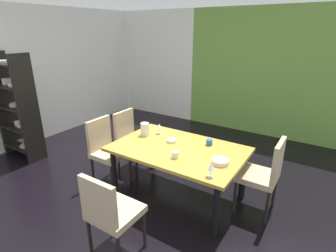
{
  "coord_description": "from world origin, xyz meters",
  "views": [
    {
      "loc": [
        2.13,
        -2.63,
        2.15
      ],
      "look_at": [
        0.23,
        0.3,
        0.85
      ],
      "focal_mm": 28.0,
      "sensor_mm": 36.0,
      "label": 1
    }
  ],
  "objects_px": {
    "wine_glass_east": "(159,126)",
    "serving_bowl_center": "(220,162)",
    "dining_table": "(178,153)",
    "chair_left_far": "(131,136)",
    "chair_left_near": "(106,148)",
    "cup_west": "(209,142)",
    "chair_head_near": "(110,211)",
    "wine_glass_right": "(211,167)",
    "display_shelf": "(16,106)",
    "cup_corner": "(175,155)",
    "pitcher_left": "(145,129)",
    "chair_right_far": "(265,172)",
    "serving_bowl_front": "(172,141)"
  },
  "relations": [
    {
      "from": "wine_glass_east",
      "to": "serving_bowl_center",
      "type": "distance_m",
      "value": 1.16
    },
    {
      "from": "dining_table",
      "to": "wine_glass_east",
      "type": "relative_size",
      "value": 11.12
    },
    {
      "from": "chair_left_far",
      "to": "chair_left_near",
      "type": "xyz_separation_m",
      "value": [
        -0.0,
        -0.53,
        0.01
      ]
    },
    {
      "from": "cup_west",
      "to": "dining_table",
      "type": "bearing_deg",
      "value": -134.71
    },
    {
      "from": "chair_head_near",
      "to": "wine_glass_right",
      "type": "xyz_separation_m",
      "value": [
        0.64,
        0.81,
        0.29
      ]
    },
    {
      "from": "display_shelf",
      "to": "wine_glass_east",
      "type": "xyz_separation_m",
      "value": [
        2.45,
        0.72,
        -0.09
      ]
    },
    {
      "from": "dining_table",
      "to": "wine_glass_right",
      "type": "height_order",
      "value": "wine_glass_right"
    },
    {
      "from": "cup_corner",
      "to": "wine_glass_right",
      "type": "bearing_deg",
      "value": -16.93
    },
    {
      "from": "serving_bowl_center",
      "to": "pitcher_left",
      "type": "bearing_deg",
      "value": 170.0
    },
    {
      "from": "chair_head_near",
      "to": "serving_bowl_center",
      "type": "bearing_deg",
      "value": 60.97
    },
    {
      "from": "wine_glass_right",
      "to": "dining_table",
      "type": "bearing_deg",
      "value": 146.64
    },
    {
      "from": "chair_right_far",
      "to": "chair_left_near",
      "type": "bearing_deg",
      "value": 104.2
    },
    {
      "from": "dining_table",
      "to": "display_shelf",
      "type": "xyz_separation_m",
      "value": [
        -2.93,
        -0.45,
        0.28
      ]
    },
    {
      "from": "display_shelf",
      "to": "wine_glass_east",
      "type": "relative_size",
      "value": 12.04
    },
    {
      "from": "dining_table",
      "to": "serving_bowl_center",
      "type": "relative_size",
      "value": 8.5
    },
    {
      "from": "chair_right_far",
      "to": "chair_left_near",
      "type": "relative_size",
      "value": 1.01
    },
    {
      "from": "wine_glass_east",
      "to": "chair_left_far",
      "type": "bearing_deg",
      "value": -179.16
    },
    {
      "from": "chair_head_near",
      "to": "cup_west",
      "type": "bearing_deg",
      "value": 78.71
    },
    {
      "from": "chair_right_far",
      "to": "serving_bowl_front",
      "type": "bearing_deg",
      "value": 97.21
    },
    {
      "from": "serving_bowl_front",
      "to": "chair_left_near",
      "type": "bearing_deg",
      "value": -156.79
    },
    {
      "from": "serving_bowl_front",
      "to": "serving_bowl_center",
      "type": "relative_size",
      "value": 0.66
    },
    {
      "from": "display_shelf",
      "to": "wine_glass_right",
      "type": "bearing_deg",
      "value": 0.45
    },
    {
      "from": "dining_table",
      "to": "chair_head_near",
      "type": "distance_m",
      "value": 1.23
    },
    {
      "from": "chair_left_near",
      "to": "pitcher_left",
      "type": "xyz_separation_m",
      "value": [
        0.42,
        0.37,
        0.26
      ]
    },
    {
      "from": "cup_corner",
      "to": "pitcher_left",
      "type": "bearing_deg",
      "value": 153.13
    },
    {
      "from": "cup_west",
      "to": "display_shelf",
      "type": "bearing_deg",
      "value": -167.02
    },
    {
      "from": "wine_glass_right",
      "to": "serving_bowl_center",
      "type": "relative_size",
      "value": 0.78
    },
    {
      "from": "chair_left_far",
      "to": "chair_right_far",
      "type": "bearing_deg",
      "value": 90.0
    },
    {
      "from": "wine_glass_east",
      "to": "chair_head_near",
      "type": "bearing_deg",
      "value": -72.52
    },
    {
      "from": "chair_head_near",
      "to": "cup_west",
      "type": "relative_size",
      "value": 11.24
    },
    {
      "from": "chair_left_far",
      "to": "pitcher_left",
      "type": "distance_m",
      "value": 0.51
    },
    {
      "from": "chair_left_far",
      "to": "display_shelf",
      "type": "distance_m",
      "value": 2.06
    },
    {
      "from": "chair_right_far",
      "to": "pitcher_left",
      "type": "bearing_deg",
      "value": 95.21
    },
    {
      "from": "serving_bowl_front",
      "to": "serving_bowl_center",
      "type": "xyz_separation_m",
      "value": [
        0.78,
        -0.22,
        0.01
      ]
    },
    {
      "from": "dining_table",
      "to": "wine_glass_east",
      "type": "distance_m",
      "value": 0.58
    },
    {
      "from": "wine_glass_right",
      "to": "cup_west",
      "type": "relative_size",
      "value": 1.83
    },
    {
      "from": "cup_corner",
      "to": "wine_glass_east",
      "type": "bearing_deg",
      "value": 138.3
    },
    {
      "from": "wine_glass_east",
      "to": "wine_glass_right",
      "type": "distance_m",
      "value": 1.31
    },
    {
      "from": "chair_left_far",
      "to": "chair_head_near",
      "type": "distance_m",
      "value": 1.81
    },
    {
      "from": "dining_table",
      "to": "wine_glass_east",
      "type": "xyz_separation_m",
      "value": [
        -0.48,
        0.27,
        0.19
      ]
    },
    {
      "from": "serving_bowl_front",
      "to": "pitcher_left",
      "type": "distance_m",
      "value": 0.46
    },
    {
      "from": "serving_bowl_center",
      "to": "pitcher_left",
      "type": "xyz_separation_m",
      "value": [
        -1.23,
        0.22,
        0.07
      ]
    },
    {
      "from": "wine_glass_east",
      "to": "serving_bowl_center",
      "type": "relative_size",
      "value": 0.76
    },
    {
      "from": "dining_table",
      "to": "wine_glass_right",
      "type": "relative_size",
      "value": 10.92
    },
    {
      "from": "chair_right_far",
      "to": "serving_bowl_front",
      "type": "height_order",
      "value": "chair_right_far"
    },
    {
      "from": "chair_head_near",
      "to": "pitcher_left",
      "type": "bearing_deg",
      "value": 114.44
    },
    {
      "from": "dining_table",
      "to": "chair_right_far",
      "type": "bearing_deg",
      "value": 14.2
    },
    {
      "from": "serving_bowl_center",
      "to": "chair_head_near",
      "type": "bearing_deg",
      "value": -119.03
    },
    {
      "from": "serving_bowl_front",
      "to": "pitcher_left",
      "type": "bearing_deg",
      "value": 179.81
    },
    {
      "from": "display_shelf",
      "to": "wine_glass_right",
      "type": "height_order",
      "value": "display_shelf"
    }
  ]
}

